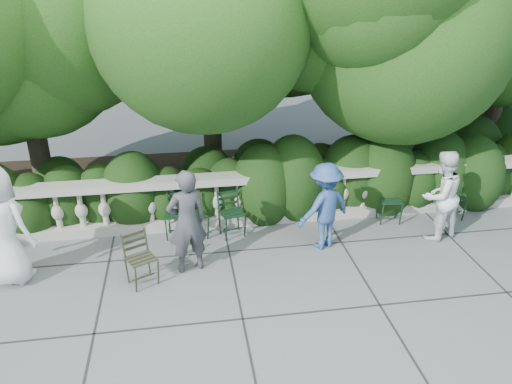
{
  "coord_description": "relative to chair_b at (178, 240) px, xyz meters",
  "views": [
    {
      "loc": [
        -1.17,
        -6.51,
        4.5
      ],
      "look_at": [
        0.0,
        1.0,
        1.0
      ],
      "focal_mm": 35.0,
      "sensor_mm": 36.0,
      "label": 1
    }
  ],
  "objects": [
    {
      "name": "ground",
      "position": [
        1.36,
        -1.32,
        0.0
      ],
      "size": [
        90.0,
        90.0,
        0.0
      ],
      "primitive_type": "plane",
      "color": "#565A5E",
      "rests_on": "ground"
    },
    {
      "name": "balustrade",
      "position": [
        1.36,
        0.48,
        0.49
      ],
      "size": [
        12.0,
        0.44,
        1.0
      ],
      "color": "#9E998E",
      "rests_on": "ground"
    },
    {
      "name": "shrub_hedge",
      "position": [
        1.36,
        1.68,
        0.0
      ],
      "size": [
        15.0,
        2.6,
        1.7
      ],
      "primitive_type": null,
      "color": "black",
      "rests_on": "ground"
    },
    {
      "name": "chair_b",
      "position": [
        0.0,
        0.0,
        0.0
      ],
      "size": [
        0.5,
        0.53,
        0.84
      ],
      "primitive_type": null,
      "rotation": [
        0.0,
        0.0,
        -0.13
      ],
      "color": "black",
      "rests_on": "ground"
    },
    {
      "name": "chair_c",
      "position": [
        1.02,
        -0.1,
        0.0
      ],
      "size": [
        0.55,
        0.58,
        0.84
      ],
      "primitive_type": null,
      "rotation": [
        0.0,
        0.0,
        0.26
      ],
      "color": "black",
      "rests_on": "ground"
    },
    {
      "name": "chair_d",
      "position": [
        0.38,
        -0.11,
        0.0
      ],
      "size": [
        0.61,
        0.63,
        0.84
      ],
      "primitive_type": null,
      "rotation": [
        0.0,
        0.0,
        0.48
      ],
      "color": "black",
      "rests_on": "ground"
    },
    {
      "name": "chair_e",
      "position": [
        3.97,
        -0.03,
        0.0
      ],
      "size": [
        0.49,
        0.52,
        0.84
      ],
      "primitive_type": null,
      "rotation": [
        0.0,
        0.0,
        -0.11
      ],
      "color": "black",
      "rests_on": "ground"
    },
    {
      "name": "chair_f",
      "position": [
        5.22,
        -0.05,
        0.0
      ],
      "size": [
        0.53,
        0.56,
        0.84
      ],
      "primitive_type": null,
      "rotation": [
        0.0,
        0.0,
        -0.21
      ],
      "color": "black",
      "rests_on": "ground"
    },
    {
      "name": "chair_weathered",
      "position": [
        -0.47,
        -1.37,
        0.0
      ],
      "size": [
        0.61,
        0.63,
        0.84
      ],
      "primitive_type": null,
      "rotation": [
        0.0,
        0.0,
        0.47
      ],
      "color": "black",
      "rests_on": "ground"
    },
    {
      "name": "person_businessman",
      "position": [
        -2.53,
        -0.82,
        0.94
      ],
      "size": [
        1.08,
        0.92,
        1.88
      ],
      "primitive_type": "imported",
      "rotation": [
        0.0,
        0.0,
        2.73
      ],
      "color": "white",
      "rests_on": "ground"
    },
    {
      "name": "person_woman_grey",
      "position": [
        0.19,
        -0.94,
        0.86
      ],
      "size": [
        0.71,
        0.57,
        1.72
      ],
      "primitive_type": "imported",
      "rotation": [
        0.0,
        0.0,
        3.42
      ],
      "color": "#403F44",
      "rests_on": "ground"
    },
    {
      "name": "person_casual_man",
      "position": [
        4.58,
        -0.57,
        0.82
      ],
      "size": [
        0.95,
        0.84,
        1.64
      ],
      "primitive_type": "imported",
      "rotation": [
        0.0,
        0.0,
        3.47
      ],
      "color": "white",
      "rests_on": "ground"
    },
    {
      "name": "person_older_blue",
      "position": [
        2.5,
        -0.57,
        0.77
      ],
      "size": [
        1.14,
        0.91,
        1.54
      ],
      "primitive_type": "imported",
      "rotation": [
        0.0,
        0.0,
        3.54
      ],
      "color": "#2D4C88",
      "rests_on": "ground"
    }
  ]
}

